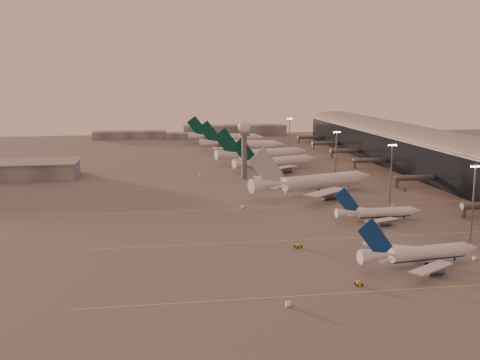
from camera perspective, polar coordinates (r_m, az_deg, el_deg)
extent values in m
plane|color=#5D5B5B|center=(170.73, 5.27, -7.11)|extent=(700.00, 700.00, 0.00)
cube|color=#E9E452|center=(150.47, 19.97, -10.18)|extent=(180.00, 0.25, 0.02)
cube|color=#E9E452|center=(188.97, 13.43, -5.61)|extent=(180.00, 0.25, 0.02)
cube|color=#E9E452|center=(229.85, 9.23, -2.58)|extent=(180.00, 0.25, 0.02)
cube|color=#E9E452|center=(272.02, 6.32, -0.46)|extent=(180.00, 0.25, 0.02)
cube|color=#E9E452|center=(319.79, 4.00, 1.22)|extent=(180.00, 0.25, 0.02)
cube|color=black|center=(308.92, 19.98, 1.97)|extent=(36.00, 360.00, 18.00)
cylinder|color=slate|center=(307.81, 20.08, 3.63)|extent=(10.08, 360.00, 10.08)
cube|color=slate|center=(307.79, 20.09, 3.66)|extent=(40.00, 362.00, 0.80)
cube|color=slate|center=(222.50, 21.78, -3.06)|extent=(1.20, 1.20, 4.40)
cylinder|color=slate|center=(276.65, 17.56, 0.23)|extent=(22.00, 2.80, 2.80)
cube|color=slate|center=(272.79, 15.65, -0.30)|extent=(1.20, 1.20, 4.40)
cylinder|color=slate|center=(327.06, 13.25, 1.97)|extent=(22.00, 2.80, 2.80)
cube|color=slate|center=(323.80, 11.59, 1.54)|extent=(1.20, 1.20, 4.40)
cylinder|color=slate|center=(365.93, 10.80, 2.95)|extent=(22.00, 2.80, 2.80)
cube|color=slate|center=(363.02, 9.30, 2.57)|extent=(1.20, 1.20, 4.40)
cylinder|color=slate|center=(405.43, 8.82, 3.74)|extent=(22.00, 2.80, 2.80)
cube|color=slate|center=(402.80, 7.46, 3.40)|extent=(1.20, 1.20, 4.40)
cylinder|color=slate|center=(443.47, 7.27, 4.35)|extent=(22.00, 2.80, 2.80)
cube|color=slate|center=(441.08, 6.01, 4.05)|extent=(1.20, 1.20, 4.40)
cylinder|color=slate|center=(284.27, 0.44, 2.32)|extent=(2.60, 2.60, 22.00)
cylinder|color=slate|center=(282.86, 0.44, 4.63)|extent=(5.20, 5.20, 1.20)
sphere|color=silver|center=(282.48, 0.44, 5.41)|extent=(6.40, 6.40, 6.40)
cylinder|color=slate|center=(282.18, 0.44, 6.16)|extent=(0.16, 0.16, 2.00)
cylinder|color=slate|center=(189.83, 22.60, -2.18)|extent=(0.56, 0.56, 25.00)
cube|color=slate|center=(187.72, 22.86, 1.40)|extent=(3.60, 0.25, 0.25)
sphere|color=#FFEABF|center=(187.00, 22.46, 1.27)|extent=(0.56, 0.56, 0.56)
sphere|color=#FFEABF|center=(187.52, 22.72, 1.28)|extent=(0.56, 0.56, 0.56)
sphere|color=#FFEABF|center=(188.04, 22.98, 1.28)|extent=(0.56, 0.56, 0.56)
sphere|color=#FFEABF|center=(188.57, 23.24, 1.29)|extent=(0.56, 0.56, 0.56)
cylinder|color=slate|center=(236.28, 15.09, 0.64)|extent=(0.56, 0.56, 25.00)
cube|color=slate|center=(234.59, 15.23, 3.53)|extent=(3.60, 0.25, 0.25)
sphere|color=#FFEABF|center=(234.03, 14.89, 3.43)|extent=(0.56, 0.56, 0.56)
sphere|color=#FFEABF|center=(234.44, 15.12, 3.43)|extent=(0.56, 0.56, 0.56)
sphere|color=#FFEABF|center=(234.84, 15.34, 3.43)|extent=(0.56, 0.56, 0.56)
sphere|color=#FFEABF|center=(235.25, 15.56, 3.43)|extent=(0.56, 0.56, 0.56)
cylinder|color=slate|center=(285.17, 9.73, 2.50)|extent=(0.56, 0.56, 25.00)
cube|color=slate|center=(283.78, 9.81, 4.90)|extent=(3.60, 0.25, 0.25)
sphere|color=#FFEABF|center=(283.34, 9.52, 4.82)|extent=(0.56, 0.56, 0.56)
sphere|color=#FFEABF|center=(283.66, 9.71, 4.82)|extent=(0.56, 0.56, 0.56)
sphere|color=#FFEABF|center=(283.98, 9.90, 4.82)|extent=(0.56, 0.56, 0.56)
sphere|color=#FFEABF|center=(284.30, 10.09, 4.82)|extent=(0.56, 0.56, 0.56)
cylinder|color=slate|center=(370.48, 5.04, 4.43)|extent=(0.56, 0.56, 25.00)
cube|color=slate|center=(369.41, 5.07, 6.29)|extent=(3.60, 0.25, 0.25)
sphere|color=#FFEABF|center=(369.08, 4.84, 6.22)|extent=(0.56, 0.56, 0.56)
sphere|color=#FFEABF|center=(369.32, 4.99, 6.22)|extent=(0.56, 0.56, 0.56)
sphere|color=#FFEABF|center=(369.55, 5.14, 6.22)|extent=(0.56, 0.56, 0.56)
sphere|color=#FFEABF|center=(369.80, 5.29, 6.22)|extent=(0.56, 0.56, 0.56)
cube|color=slate|center=(480.58, -11.15, 4.53)|extent=(60.00, 18.00, 6.00)
cube|color=slate|center=(494.97, -0.61, 5.07)|extent=(90.00, 20.00, 9.00)
cube|color=slate|center=(471.24, -5.09, 4.51)|extent=(40.00, 15.00, 5.00)
cylinder|color=silver|center=(164.52, 18.58, -7.16)|extent=(23.12, 6.74, 3.88)
cylinder|color=navy|center=(164.78, 18.56, -7.45)|extent=(22.53, 5.60, 2.80)
cone|color=silver|center=(172.43, 22.33, -6.60)|extent=(4.87, 4.41, 3.88)
cone|color=silver|center=(156.00, 13.64, -7.68)|extent=(9.98, 5.06, 3.88)
cube|color=silver|center=(154.23, 18.85, -8.63)|extent=(15.68, 12.65, 1.22)
cylinder|color=slate|center=(158.08, 19.18, -8.86)|extent=(4.70, 3.06, 2.52)
cube|color=slate|center=(157.73, 19.21, -8.48)|extent=(0.34, 0.29, 1.55)
cube|color=silver|center=(169.37, 15.16, -6.70)|extent=(16.79, 9.41, 1.22)
cylinder|color=slate|center=(169.50, 16.34, -7.38)|extent=(4.70, 3.06, 2.52)
cube|color=slate|center=(169.17, 16.35, -7.03)|extent=(0.34, 0.29, 1.55)
cube|color=navy|center=(154.36, 13.56, -6.00)|extent=(10.62, 1.70, 11.57)
cube|color=silver|center=(152.38, 14.47, -8.12)|extent=(4.60, 3.81, 0.26)
cube|color=silver|center=(159.63, 12.86, -7.19)|extent=(4.71, 2.99, 0.26)
cylinder|color=black|center=(170.25, 20.95, -7.65)|extent=(0.51, 0.51, 1.02)
cylinder|color=black|center=(166.06, 17.56, -7.88)|extent=(1.18, 0.65, 1.12)
cylinder|color=black|center=(162.56, 18.44, -8.33)|extent=(1.18, 0.65, 1.12)
cylinder|color=silver|center=(209.25, 14.49, -3.31)|extent=(20.02, 3.82, 3.40)
cylinder|color=navy|center=(209.43, 14.48, -3.51)|extent=(19.60, 2.86, 2.45)
cone|color=silver|center=(214.40, 17.39, -3.13)|extent=(3.93, 3.48, 3.40)
cone|color=silver|center=(203.76, 10.86, -3.40)|extent=(8.44, 3.57, 3.40)
cube|color=silver|center=(200.03, 14.18, -4.10)|extent=(14.22, 9.96, 1.07)
cylinder|color=slate|center=(203.14, 14.56, -4.35)|extent=(3.91, 2.29, 2.21)
cube|color=slate|center=(202.91, 14.58, -4.09)|extent=(0.27, 0.23, 1.36)
cube|color=silver|center=(214.90, 12.37, -3.01)|extent=(14.39, 9.48, 1.07)
cylinder|color=slate|center=(214.42, 13.16, -3.50)|extent=(3.91, 2.29, 2.21)
cube|color=slate|center=(214.20, 13.17, -3.26)|extent=(0.27, 0.23, 1.36)
cube|color=navy|center=(202.66, 10.79, -2.26)|extent=(9.32, 0.51, 10.12)
cube|color=silver|center=(200.26, 11.26, -3.64)|extent=(4.10, 3.05, 0.22)
cube|color=silver|center=(207.25, 10.49, -3.13)|extent=(4.11, 2.93, 0.22)
cylinder|color=black|center=(213.01, 16.32, -3.80)|extent=(0.45, 0.45, 0.89)
cylinder|color=black|center=(210.88, 13.84, -3.81)|extent=(0.99, 0.47, 0.98)
cylinder|color=black|center=(207.41, 14.27, -4.07)|extent=(0.99, 0.47, 0.98)
cylinder|color=silver|center=(252.93, 8.32, -0.37)|extent=(39.21, 18.52, 6.15)
cylinder|color=silver|center=(253.19, 8.32, -0.67)|extent=(37.91, 16.64, 4.42)
cone|color=silver|center=(267.21, 12.41, 0.08)|extent=(9.19, 8.28, 6.15)
cone|color=silver|center=(237.71, 2.87, -0.78)|extent=(17.59, 11.14, 6.15)
cube|color=silver|center=(234.65, 8.76, -1.50)|extent=(24.08, 25.07, 1.82)
cylinder|color=slate|center=(240.99, 9.11, -1.80)|extent=(8.49, 6.24, 3.99)
cube|color=slate|center=(240.69, 9.12, -1.47)|extent=(0.36, 0.33, 2.46)
cube|color=silver|center=(261.14, 4.51, -0.18)|extent=(28.91, 10.95, 1.82)
cylinder|color=slate|center=(260.96, 5.84, -0.77)|extent=(8.49, 6.24, 3.99)
cube|color=slate|center=(260.69, 5.84, -0.47)|extent=(0.36, 0.33, 2.46)
cube|color=#B4B7BC|center=(235.98, 2.71, 0.93)|extent=(16.23, 5.83, 18.24)
cube|color=silver|center=(231.12, 3.75, -1.08)|extent=(7.41, 7.39, 0.25)
cube|color=silver|center=(243.98, 1.90, -0.44)|extent=(7.91, 3.78, 0.25)
cylinder|color=black|center=(262.58, 10.95, -0.89)|extent=(0.50, 0.50, 0.99)
cylinder|color=black|center=(253.58, 7.43, -1.17)|extent=(1.19, 0.82, 1.09)
cylinder|color=black|center=(250.10, 8.01, -1.35)|extent=(1.19, 0.82, 1.09)
cylinder|color=silver|center=(314.06, 4.26, 1.74)|extent=(32.64, 15.83, 5.28)
cylinder|color=silver|center=(314.25, 4.25, 1.52)|extent=(31.53, 14.22, 3.80)
cone|color=silver|center=(324.84, 7.17, 1.98)|extent=(7.73, 7.08, 5.28)
cone|color=silver|center=(302.28, 0.53, 1.55)|extent=(14.70, 9.53, 5.28)
cube|color=silver|center=(298.46, 4.36, 1.09)|extent=(20.16, 21.21, 1.56)
cylinder|color=slate|center=(303.66, 4.66, 0.84)|extent=(7.12, 5.34, 3.43)
cube|color=slate|center=(303.45, 4.67, 1.07)|extent=(0.33, 0.31, 2.11)
cube|color=silver|center=(321.72, 1.73, 1.81)|extent=(24.33, 9.02, 1.56)
cylinder|color=slate|center=(321.29, 2.63, 1.39)|extent=(7.12, 5.34, 3.43)
cube|color=slate|center=(321.09, 2.64, 1.61)|extent=(0.33, 0.31, 2.11)
cube|color=#063A2E|center=(301.03, 0.42, 2.72)|extent=(13.81, 5.11, 15.63)
cube|color=silver|center=(296.67, 1.08, 1.40)|extent=(6.14, 6.18, 0.23)
cube|color=silver|center=(307.66, -0.07, 1.73)|extent=(6.57, 3.09, 0.23)
cylinder|color=black|center=(321.34, 6.12, 1.31)|extent=(0.46, 0.46, 0.91)
cylinder|color=black|center=(314.86, 3.65, 1.17)|extent=(1.10, 0.76, 1.00)
cylinder|color=black|center=(311.51, 4.04, 1.07)|extent=(1.10, 0.76, 1.00)
cylinder|color=silver|center=(340.76, 2.95, 2.52)|extent=(37.13, 13.45, 5.92)
cylinder|color=silver|center=(340.95, 2.95, 2.30)|extent=(36.06, 11.68, 4.26)
cone|color=silver|center=(350.10, 6.23, 2.69)|extent=(8.18, 7.27, 5.92)
cone|color=silver|center=(331.11, -1.18, 2.43)|extent=(16.29, 9.00, 5.92)
cube|color=silver|center=(323.34, 2.58, 1.90)|extent=(24.37, 21.87, 1.75)
cylinder|color=slate|center=(328.79, 3.04, 1.61)|extent=(7.75, 5.25, 3.85)
cube|color=slate|center=(328.58, 3.05, 1.86)|extent=(0.35, 0.31, 2.37)
cube|color=silver|center=(351.58, 0.58, 2.61)|extent=(27.31, 13.26, 1.75)
cylinder|color=slate|center=(350.23, 1.48, 2.18)|extent=(7.75, 5.25, 3.85)
cube|color=slate|center=(350.03, 1.48, 2.40)|extent=(0.35, 0.31, 2.37)
cube|color=#063A2E|center=(329.93, -1.31, 3.64)|extent=(16.00, 3.75, 17.52)
cube|color=silver|center=(324.39, -0.80, 2.29)|extent=(7.24, 6.48, 0.26)
cube|color=silver|center=(337.63, -1.63, 2.61)|extent=(7.54, 4.30, 0.26)
cylinder|color=black|center=(347.10, 5.05, 2.03)|extent=(0.51, 0.51, 1.02)
cylinder|color=black|center=(342.16, 2.34, 1.95)|extent=(1.20, 0.73, 1.12)
cylinder|color=black|center=(338.08, 2.64, 1.84)|extent=(1.20, 0.73, 1.12)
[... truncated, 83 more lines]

